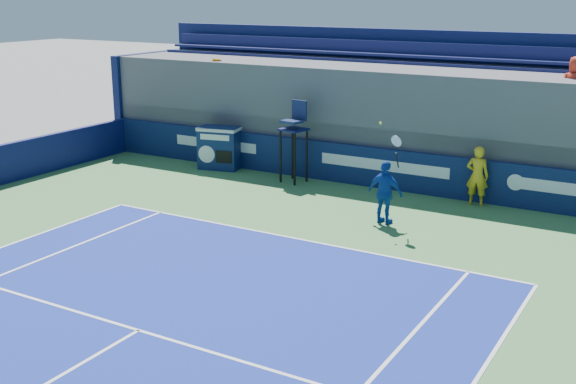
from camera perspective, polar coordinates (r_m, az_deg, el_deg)
The scene contains 6 objects.
ball_person at distance 20.07m, azimuth 14.73°, elevation 1.25°, with size 0.59×0.39×1.63m, color gold.
back_hoarding at distance 21.32m, azimuth 7.61°, elevation 1.84°, with size 20.40×0.21×1.20m.
match_clock at distance 23.54m, azimuth -5.44°, elevation 3.58°, with size 1.44×0.98×1.40m.
umpire_chair at distance 21.66m, azimuth 0.51°, elevation 4.71°, with size 0.82×0.82×2.48m.
tennis_player at distance 18.02m, azimuth 7.70°, elevation -0.02°, with size 0.98×0.55×2.57m.
stadium_seating at distance 22.94m, azimuth 9.73°, elevation 5.88°, with size 21.00×4.05×4.40m.
Camera 1 is at (7.90, -2.04, 5.66)m, focal length 45.00 mm.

